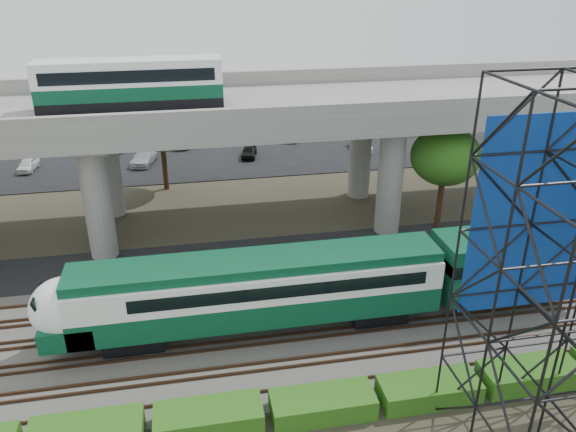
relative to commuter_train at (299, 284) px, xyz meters
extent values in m
plane|color=#474233|center=(-1.21, -2.00, -2.88)|extent=(140.00, 140.00, 0.00)
cube|color=slate|center=(-1.21, 0.00, -2.78)|extent=(90.00, 12.00, 0.20)
cube|color=black|center=(-1.21, 8.50, -2.84)|extent=(90.00, 5.00, 0.08)
cube|color=black|center=(-1.21, 32.00, -2.84)|extent=(90.00, 18.00, 0.08)
cube|color=slate|center=(-1.21, 54.00, -2.87)|extent=(140.00, 40.00, 0.03)
cube|color=#472D1E|center=(-1.21, -4.72, -2.60)|extent=(90.00, 0.08, 0.16)
cube|color=#472D1E|center=(-1.21, -3.28, -2.60)|extent=(90.00, 0.08, 0.16)
cube|color=#472D1E|center=(-1.21, -2.72, -2.60)|extent=(90.00, 0.08, 0.16)
cube|color=#472D1E|center=(-1.21, -1.28, -2.60)|extent=(90.00, 0.08, 0.16)
cube|color=#472D1E|center=(-1.21, -0.72, -2.60)|extent=(90.00, 0.08, 0.16)
cube|color=#472D1E|center=(-1.21, 0.72, -2.60)|extent=(90.00, 0.08, 0.16)
cube|color=#472D1E|center=(-1.21, 1.28, -2.60)|extent=(90.00, 0.08, 0.16)
cube|color=#472D1E|center=(-1.21, 2.72, -2.60)|extent=(90.00, 0.08, 0.16)
cube|color=#472D1E|center=(-1.21, 3.28, -2.60)|extent=(90.00, 0.08, 0.16)
cube|color=#472D1E|center=(-1.21, 4.72, -2.60)|extent=(90.00, 0.08, 0.16)
cube|color=black|center=(-8.62, 0.00, -2.07)|extent=(3.00, 2.20, 0.90)
cube|color=black|center=(4.38, 0.00, -2.07)|extent=(3.00, 2.20, 0.90)
cube|color=#0A462B|center=(-2.12, 0.00, -0.92)|extent=(19.00, 3.00, 1.40)
cube|color=white|center=(-2.12, 0.00, 0.53)|extent=(19.00, 3.00, 1.50)
cube|color=#0A462B|center=(-2.12, 0.00, 1.53)|extent=(19.00, 2.60, 0.50)
cube|color=black|center=(-1.12, 0.00, 0.58)|extent=(15.00, 3.06, 0.70)
ellipsoid|color=white|center=(-11.62, 0.00, -0.02)|extent=(3.60, 3.00, 3.20)
cube|color=#0A462B|center=(-11.62, 0.00, -1.07)|extent=(2.60, 3.00, 1.10)
cube|color=black|center=(-12.72, 0.00, 0.48)|extent=(0.48, 2.00, 1.09)
cube|color=#0A462B|center=(11.88, 0.00, 0.08)|extent=(8.00, 3.00, 3.40)
cube|color=#9E9B93|center=(-1.21, 14.00, 5.72)|extent=(80.00, 12.00, 1.20)
cube|color=#9E9B93|center=(-1.21, 8.25, 6.87)|extent=(80.00, 0.50, 1.10)
cube|color=#9E9B93|center=(-1.21, 19.75, 6.87)|extent=(80.00, 0.50, 1.10)
cylinder|color=#9E9B93|center=(-11.21, 10.50, 1.12)|extent=(1.80, 1.80, 8.00)
cylinder|color=#9E9B93|center=(-11.21, 17.50, 1.12)|extent=(1.80, 1.80, 8.00)
cube|color=#9E9B93|center=(-11.21, 14.00, 4.82)|extent=(2.40, 9.00, 0.60)
cylinder|color=#9E9B93|center=(8.79, 10.50, 1.12)|extent=(1.80, 1.80, 8.00)
cylinder|color=#9E9B93|center=(8.79, 17.50, 1.12)|extent=(1.80, 1.80, 8.00)
cube|color=#9E9B93|center=(8.79, 14.00, 4.82)|extent=(2.40, 9.00, 0.60)
cylinder|color=#9E9B93|center=(26.79, 17.50, 1.12)|extent=(1.80, 1.80, 8.00)
cube|color=black|center=(-8.54, 14.00, 6.67)|extent=(12.00, 2.50, 0.70)
cube|color=#0A462B|center=(-8.54, 14.00, 7.47)|extent=(12.00, 2.50, 0.90)
cube|color=white|center=(-8.54, 14.00, 8.57)|extent=(12.00, 2.50, 1.30)
cube|color=black|center=(-8.54, 14.00, 8.62)|extent=(11.00, 2.56, 0.80)
cube|color=white|center=(-8.54, 14.00, 9.37)|extent=(12.00, 2.40, 0.30)
cube|color=navy|center=(9.29, -6.95, 6.42)|extent=(8.10, 0.08, 8.25)
cube|color=#285513|center=(-5.21, -6.30, -2.31)|extent=(4.60, 1.80, 1.15)
cube|color=#285513|center=(-0.21, -6.30, -2.37)|extent=(4.60, 1.80, 1.03)
cube|color=#285513|center=(4.79, -6.30, -2.38)|extent=(4.60, 1.80, 1.01)
cube|color=#285513|center=(9.79, -6.30, -2.32)|extent=(4.60, 1.80, 1.12)
cylinder|color=#382314|center=(12.79, 10.50, -0.48)|extent=(0.44, 0.44, 4.80)
ellipsoid|color=#285513|center=(12.79, 10.50, 2.72)|extent=(4.94, 4.94, 4.18)
cylinder|color=#382314|center=(-7.21, 22.00, -0.48)|extent=(0.44, 0.44, 4.80)
ellipsoid|color=#285513|center=(-7.21, 22.00, 2.72)|extent=(4.94, 4.94, 4.18)
imported|color=white|center=(-20.07, 29.00, -2.23)|extent=(1.68, 3.46, 1.14)
imported|color=#ADB2B5|center=(-12.45, 34.00, -2.18)|extent=(1.68, 3.87, 1.24)
imported|color=#B0B3B8|center=(-9.32, 29.00, -2.14)|extent=(2.95, 4.86, 1.32)
imported|color=silver|center=(-6.03, 34.00, -2.19)|extent=(3.00, 4.78, 1.23)
imported|color=black|center=(0.92, 29.00, -2.22)|extent=(2.09, 3.65, 1.17)
imported|color=#B0B1B9|center=(6.08, 34.00, -2.19)|extent=(1.57, 3.77, 1.21)
imported|color=beige|center=(12.60, 29.00, -2.25)|extent=(1.89, 3.94, 1.11)
imported|color=#B2B4BB|center=(14.07, 34.00, -2.20)|extent=(2.45, 4.49, 1.19)
camera|label=1|loc=(-5.24, -24.62, 15.68)|focal=35.00mm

